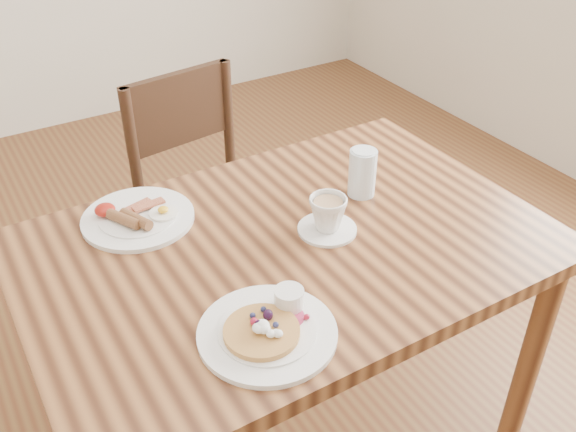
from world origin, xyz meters
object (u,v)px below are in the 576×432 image
object	(u,v)px
teacup_saucer	(328,216)
water_glass	(362,173)
breakfast_plate	(136,217)
pancake_plate	(269,329)
dining_table	(288,274)
chair_far	(208,197)

from	to	relation	value
teacup_saucer	water_glass	bearing A→B (deg)	28.63
breakfast_plate	teacup_saucer	size ratio (longest dim) A/B	1.93
pancake_plate	teacup_saucer	xyz separation A→B (m)	(0.29, 0.22, 0.03)
pancake_plate	teacup_saucer	world-z (taller)	teacup_saucer
dining_table	pancake_plate	xyz separation A→B (m)	(-0.19, -0.24, 0.11)
teacup_saucer	chair_far	bearing A→B (deg)	91.79
pancake_plate	water_glass	xyz separation A→B (m)	(0.45, 0.31, 0.05)
chair_far	teacup_saucer	xyz separation A→B (m)	(0.02, -0.65, 0.30)
dining_table	chair_far	distance (m)	0.67
breakfast_plate	water_glass	world-z (taller)	water_glass
teacup_saucer	breakfast_plate	bearing A→B (deg)	143.74
breakfast_plate	water_glass	distance (m)	0.57
dining_table	teacup_saucer	world-z (taller)	teacup_saucer
chair_far	breakfast_plate	distance (m)	0.58
dining_table	pancake_plate	world-z (taller)	pancake_plate
chair_far	water_glass	xyz separation A→B (m)	(0.19, -0.56, 0.32)
water_glass	teacup_saucer	bearing A→B (deg)	-151.37
chair_far	pancake_plate	distance (m)	0.96
chair_far	pancake_plate	size ratio (longest dim) A/B	3.26
pancake_plate	teacup_saucer	bearing A→B (deg)	37.96
dining_table	water_glass	size ratio (longest dim) A/B	9.69
breakfast_plate	water_glass	bearing A→B (deg)	-18.66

